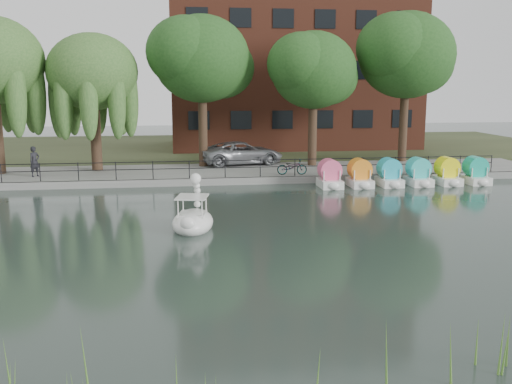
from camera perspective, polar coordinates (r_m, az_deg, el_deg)
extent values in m
plane|color=#36423B|center=(19.38, 0.13, -6.03)|extent=(120.00, 120.00, 0.00)
cube|color=gray|center=(34.89, -3.47, 1.87)|extent=(40.00, 6.00, 0.40)
cube|color=gray|center=(31.99, -3.07, 1.06)|extent=(40.00, 0.25, 0.40)
cube|color=#47512D|center=(48.74, -4.71, 4.39)|extent=(60.00, 22.00, 0.36)
cylinder|color=black|center=(32.01, -3.12, 3.15)|extent=(32.00, 0.04, 0.04)
cylinder|color=black|center=(32.06, -3.11, 2.44)|extent=(32.00, 0.04, 0.04)
cylinder|color=black|center=(32.07, -3.11, 2.35)|extent=(0.05, 0.05, 1.00)
cube|color=#4C1E16|center=(49.44, 3.54, 15.15)|extent=(20.00, 10.00, 18.00)
cylinder|color=#473323|center=(35.87, -15.71, 5.12)|extent=(0.60, 0.60, 3.80)
ellipsoid|color=#5C843C|center=(35.72, -16.05, 11.50)|extent=(5.32, 5.32, 4.52)
cylinder|color=#473323|center=(36.52, -5.32, 6.12)|extent=(0.60, 0.60, 4.50)
ellipsoid|color=#2E5E23|center=(36.43, -5.45, 13.11)|extent=(6.00, 6.00, 5.10)
cylinder|color=#473323|center=(37.01, 5.66, 5.83)|extent=(0.60, 0.60, 4.05)
ellipsoid|color=#2E5E23|center=(36.88, 5.78, 12.04)|extent=(5.40, 5.40, 4.59)
cylinder|color=#473323|center=(39.92, 14.51, 6.38)|extent=(0.60, 0.60, 4.72)
ellipsoid|color=#2E5E23|center=(39.86, 14.84, 13.09)|extent=(6.30, 6.30, 5.36)
imported|color=gray|center=(37.20, -1.43, 4.09)|extent=(4.03, 6.60, 1.71)
imported|color=gray|center=(33.07, 3.62, 2.61)|extent=(0.75, 1.77, 1.00)
imported|color=black|center=(34.60, -21.28, 3.07)|extent=(0.84, 0.85, 1.98)
ellipsoid|color=white|center=(22.36, -6.33, -3.07)|extent=(2.02, 2.74, 0.55)
cube|color=white|center=(22.21, -6.39, -2.43)|extent=(1.21, 1.28, 0.27)
cube|color=white|center=(22.09, -6.41, -0.49)|extent=(1.37, 1.44, 0.05)
ellipsoid|color=white|center=(21.30, -6.84, -3.14)|extent=(0.66, 0.56, 0.51)
sphere|color=white|center=(22.83, -6.06, 1.34)|extent=(0.44, 0.44, 0.44)
cone|color=black|center=(23.12, -5.93, 1.39)|extent=(0.23, 0.27, 0.18)
cylinder|color=yellow|center=(22.99, -5.99, 1.36)|extent=(0.25, 0.14, 0.24)
cube|color=white|center=(31.47, 7.39, 0.86)|extent=(1.15, 1.70, 0.44)
cylinder|color=#F55C8B|center=(31.45, 7.37, 2.20)|extent=(0.90, 1.20, 0.90)
cube|color=white|center=(31.96, 10.33, 0.93)|extent=(1.15, 1.70, 0.44)
cylinder|color=orange|center=(31.93, 10.32, 2.25)|extent=(0.90, 1.20, 0.90)
cube|color=white|center=(32.52, 13.19, 0.99)|extent=(1.15, 1.70, 0.44)
cylinder|color=#28B6CF|center=(32.50, 13.18, 2.28)|extent=(0.90, 1.20, 0.90)
cube|color=white|center=(33.16, 15.93, 1.04)|extent=(1.15, 1.70, 0.44)
cylinder|color=#34C8C1|center=(33.14, 15.93, 2.31)|extent=(0.90, 1.20, 0.90)
cube|color=white|center=(33.88, 18.57, 1.09)|extent=(1.15, 1.70, 0.44)
cylinder|color=#FFF714|center=(33.86, 18.57, 2.34)|extent=(0.90, 1.20, 0.90)
cube|color=white|center=(34.66, 21.09, 1.14)|extent=(1.15, 1.70, 0.44)
cylinder|color=#18B194|center=(34.64, 21.09, 2.36)|extent=(0.90, 1.20, 0.90)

